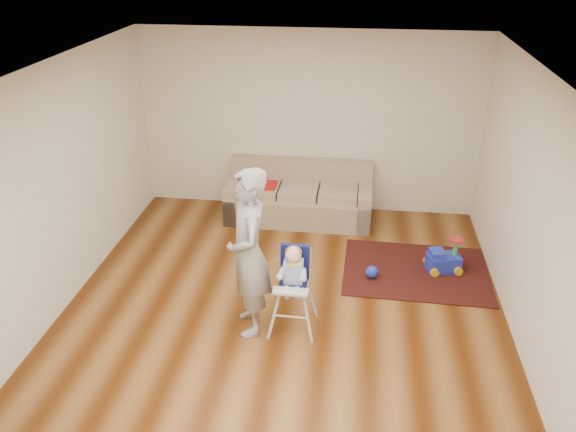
# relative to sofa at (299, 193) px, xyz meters

# --- Properties ---
(ground) EXTENTS (5.50, 5.50, 0.00)m
(ground) POSITION_rel_sofa_xyz_m (0.08, -2.30, -0.41)
(ground) COLOR #4E2409
(ground) RESTS_ON ground
(room_envelope) EXTENTS (5.04, 5.52, 2.72)m
(room_envelope) POSITION_rel_sofa_xyz_m (0.08, -1.77, 1.46)
(room_envelope) COLOR silver
(room_envelope) RESTS_ON ground
(sofa) EXTENTS (2.14, 0.90, 0.82)m
(sofa) POSITION_rel_sofa_xyz_m (0.00, 0.00, 0.00)
(sofa) COLOR tan
(sofa) RESTS_ON ground
(side_table) EXTENTS (0.49, 0.49, 0.49)m
(side_table) POSITION_rel_sofa_xyz_m (-0.63, -0.00, -0.16)
(side_table) COLOR black
(side_table) RESTS_ON ground
(area_rug) EXTENTS (1.84, 1.40, 0.01)m
(area_rug) POSITION_rel_sofa_xyz_m (1.64, -1.29, -0.40)
(area_rug) COLOR black
(area_rug) RESTS_ON ground
(ride_on_toy) EXTENTS (0.46, 0.37, 0.44)m
(ride_on_toy) POSITION_rel_sofa_xyz_m (1.98, -1.23, -0.18)
(ride_on_toy) COLOR #2033CB
(ride_on_toy) RESTS_ON area_rug
(toy_ball) EXTENTS (0.16, 0.16, 0.16)m
(toy_ball) POSITION_rel_sofa_xyz_m (1.08, -1.52, -0.32)
(toy_ball) COLOR #2033CB
(toy_ball) RESTS_ON area_rug
(high_chair) EXTENTS (0.48, 0.48, 1.02)m
(high_chair) POSITION_rel_sofa_xyz_m (0.23, -2.60, 0.08)
(high_chair) COLOR silver
(high_chair) RESTS_ON ground
(adult) EXTENTS (0.63, 0.78, 1.85)m
(adult) POSITION_rel_sofa_xyz_m (-0.23, -2.65, 0.52)
(adult) COLOR gray
(adult) RESTS_ON ground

